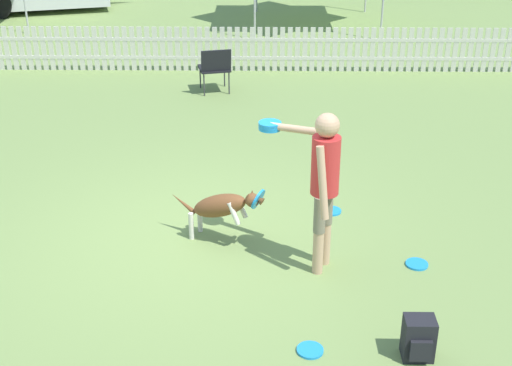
{
  "coord_description": "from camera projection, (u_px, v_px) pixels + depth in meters",
  "views": [
    {
      "loc": [
        0.83,
        -6.85,
        4.03
      ],
      "look_at": [
        0.73,
        -0.26,
        0.81
      ],
      "focal_mm": 50.0,
      "sensor_mm": 36.0,
      "label": 1
    }
  ],
  "objects": [
    {
      "name": "frisbee_near_dog",
      "position": [
        310.0,
        350.0,
        6.18
      ],
      "size": [
        0.23,
        0.23,
        0.02
      ],
      "color": "#1E8CD8",
      "rests_on": "ground_plane"
    },
    {
      "name": "frisbee_near_handler",
      "position": [
        331.0,
        211.0,
        8.48
      ],
      "size": [
        0.23,
        0.23,
        0.02
      ],
      "color": "#1E8CD8",
      "rests_on": "ground_plane"
    },
    {
      "name": "backpack_on_grass",
      "position": [
        419.0,
        339.0,
        6.03
      ],
      "size": [
        0.26,
        0.25,
        0.39
      ],
      "color": "black",
      "rests_on": "ground_plane"
    },
    {
      "name": "handler_person",
      "position": [
        321.0,
        173.0,
        6.95
      ],
      "size": [
        0.84,
        0.97,
        1.7
      ],
      "rotation": [
        0.0,
        0.0,
        1.12
      ],
      "color": "tan",
      "rests_on": "ground_plane"
    },
    {
      "name": "ground_plane",
      "position": [
        191.0,
        238.0,
        7.93
      ],
      "size": [
        240.0,
        240.0,
        0.0
      ],
      "primitive_type": "plane",
      "color": "olive"
    },
    {
      "name": "folding_chair_center",
      "position": [
        215.0,
        66.0,
        12.22
      ],
      "size": [
        0.62,
        0.63,
        0.8
      ],
      "rotation": [
        0.0,
        0.0,
        3.38
      ],
      "color": "#333338",
      "rests_on": "ground_plane"
    },
    {
      "name": "picket_fence",
      "position": [
        223.0,
        49.0,
        13.41
      ],
      "size": [
        27.24,
        0.04,
        0.84
      ],
      "color": "beige",
      "rests_on": "ground_plane"
    },
    {
      "name": "frisbee_midfield",
      "position": [
        417.0,
        264.0,
        7.42
      ],
      "size": [
        0.23,
        0.23,
        0.02
      ],
      "color": "#1E8CD8",
      "rests_on": "ground_plane"
    },
    {
      "name": "leaping_dog",
      "position": [
        222.0,
        206.0,
        7.66
      ],
      "size": [
        1.09,
        0.62,
        0.74
      ],
      "rotation": [
        0.0,
        0.0,
        -2.02
      ],
      "color": "brown",
      "rests_on": "ground_plane"
    }
  ]
}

